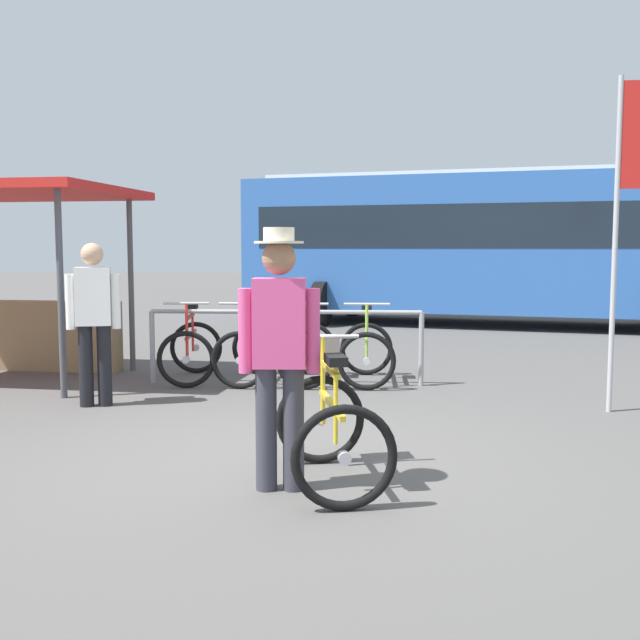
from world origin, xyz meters
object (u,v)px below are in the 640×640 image
(pedestrian_with_backpack, at_px, (94,313))
(banner_flag, at_px, (632,180))
(racked_bike_orange, at_px, (249,351))
(racked_bike_white, at_px, (308,351))
(bus_distant, at_px, (491,240))
(racked_bike_lime, at_px, (366,352))
(market_stall, at_px, (13,264))
(featured_bicycle, at_px, (329,417))
(person_with_featured_bike, at_px, (279,348))
(racked_bike_red, at_px, (191,350))

(pedestrian_with_backpack, xyz_separation_m, banner_flag, (5.21, 0.33, 1.29))
(pedestrian_with_backpack, height_order, banner_flag, banner_flag)
(racked_bike_orange, distance_m, racked_bike_white, 0.70)
(bus_distant, bearing_deg, racked_bike_lime, -107.11)
(bus_distant, xyz_separation_m, market_stall, (-6.52, -6.94, -0.35))
(racked_bike_orange, height_order, banner_flag, banner_flag)
(featured_bicycle, bearing_deg, bus_distant, 78.59)
(racked_bike_orange, relative_size, person_with_featured_bike, 0.63)
(racked_bike_lime, relative_size, pedestrian_with_backpack, 0.69)
(racked_bike_white, xyz_separation_m, banner_flag, (3.28, -1.26, 1.86))
(racked_bike_orange, relative_size, banner_flag, 0.34)
(racked_bike_lime, bearing_deg, pedestrian_with_backpack, -148.15)
(racked_bike_red, distance_m, racked_bike_white, 1.40)
(racked_bike_orange, distance_m, banner_flag, 4.56)
(racked_bike_white, bearing_deg, market_stall, 179.45)
(featured_bicycle, height_order, market_stall, market_stall)
(racked_bike_red, height_order, racked_bike_orange, same)
(banner_flag, bearing_deg, racked_bike_lime, 153.09)
(featured_bicycle, relative_size, banner_flag, 0.39)
(racked_bike_lime, xyz_separation_m, bus_distant, (2.13, 6.93, 1.37))
(featured_bicycle, xyz_separation_m, bus_distant, (2.17, 10.72, 1.30))
(pedestrian_with_backpack, distance_m, banner_flag, 5.38)
(pedestrian_with_backpack, xyz_separation_m, market_stall, (-1.75, 1.63, 0.46))
(bus_distant, relative_size, banner_flag, 3.22)
(featured_bicycle, relative_size, pedestrian_with_backpack, 0.76)
(racked_bike_white, bearing_deg, racked_bike_red, -176.41)
(racked_bike_lime, height_order, featured_bicycle, same)
(featured_bicycle, bearing_deg, racked_bike_red, 119.38)
(banner_flag, bearing_deg, person_with_featured_bike, -137.01)
(market_stall, bearing_deg, pedestrian_with_backpack, -42.97)
(bus_distant, distance_m, market_stall, 9.53)
(bus_distant, bearing_deg, racked_bike_red, -120.92)
(racked_bike_white, xyz_separation_m, market_stall, (-3.69, 0.04, 1.03))
(racked_bike_red, xyz_separation_m, racked_bike_white, (1.40, 0.09, 0.00))
(featured_bicycle, distance_m, market_stall, 5.85)
(racked_bike_white, distance_m, bus_distant, 7.65)
(racked_bike_lime, relative_size, market_stall, 0.35)
(racked_bike_red, relative_size, racked_bike_lime, 1.07)
(racked_bike_white, distance_m, person_with_featured_bike, 4.04)
(racked_bike_red, xyz_separation_m, bus_distant, (4.23, 7.06, 1.37))
(racked_bike_lime, bearing_deg, racked_bike_white, -176.41)
(featured_bicycle, distance_m, banner_flag, 4.02)
(racked_bike_red, bearing_deg, racked_bike_white, 3.59)
(racked_bike_lime, relative_size, featured_bicycle, 0.90)
(person_with_featured_bike, bearing_deg, racked_bike_lime, 85.24)
(racked_bike_white, relative_size, market_stall, 0.36)
(featured_bicycle, height_order, person_with_featured_bike, person_with_featured_bike)
(racked_bike_white, height_order, featured_bicycle, same)
(person_with_featured_bike, bearing_deg, racked_bike_orange, 105.11)
(racked_bike_white, distance_m, racked_bike_lime, 0.70)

